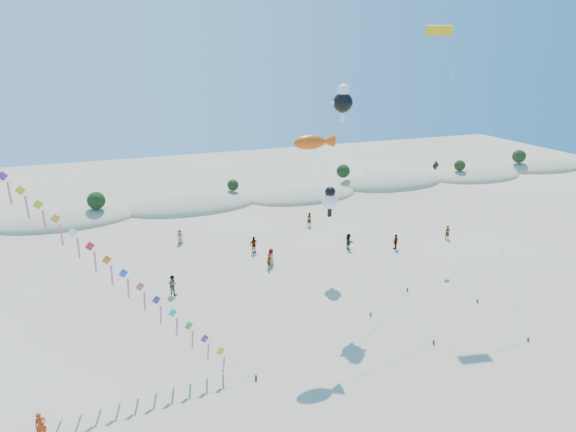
{
  "coord_description": "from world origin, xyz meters",
  "views": [
    {
      "loc": [
        -9.55,
        -18.68,
        20.1
      ],
      "look_at": [
        2.61,
        14.0,
        8.14
      ],
      "focal_mm": 30.0,
      "sensor_mm": 36.0,
      "label": 1
    }
  ],
  "objects_px": {
    "kite_train": "(5,179)",
    "fish_kite": "(314,142)",
    "flyer_foreground": "(41,426)",
    "parafoil_kite": "(441,36)"
  },
  "relations": [
    {
      "from": "kite_train",
      "to": "parafoil_kite",
      "type": "bearing_deg",
      "value": 6.5
    },
    {
      "from": "kite_train",
      "to": "fish_kite",
      "type": "xyz_separation_m",
      "value": [
        19.86,
        -0.67,
        1.11
      ]
    },
    {
      "from": "kite_train",
      "to": "flyer_foreground",
      "type": "xyz_separation_m",
      "value": [
        0.87,
        -7.73,
        -12.02
      ]
    },
    {
      "from": "fish_kite",
      "to": "parafoil_kite",
      "type": "bearing_deg",
      "value": 18.45
    },
    {
      "from": "parafoil_kite",
      "to": "flyer_foreground",
      "type": "distance_m",
      "value": 40.01
    },
    {
      "from": "kite_train",
      "to": "flyer_foreground",
      "type": "height_order",
      "value": "kite_train"
    },
    {
      "from": "fish_kite",
      "to": "parafoil_kite",
      "type": "height_order",
      "value": "parafoil_kite"
    },
    {
      "from": "fish_kite",
      "to": "flyer_foreground",
      "type": "distance_m",
      "value": 24.14
    },
    {
      "from": "kite_train",
      "to": "parafoil_kite",
      "type": "xyz_separation_m",
      "value": [
        33.22,
        3.79,
        8.51
      ]
    },
    {
      "from": "parafoil_kite",
      "to": "kite_train",
      "type": "bearing_deg",
      "value": -173.5
    }
  ]
}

